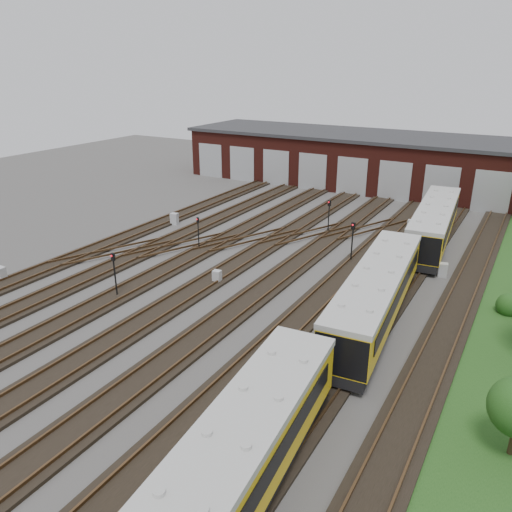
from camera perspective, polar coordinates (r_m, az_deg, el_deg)
The scene contains 14 objects.
ground at distance 31.01m, azimuth -7.80°, elevation -7.16°, with size 120.00×120.00×0.00m, color #43403E.
track_network at distance 31.46m, azimuth -7.40°, elevation -6.48°, with size 30.40×70.00×0.33m.
maintenance_shed at distance 64.60m, azimuth 14.48°, elevation 10.45°, with size 51.00×12.50×6.35m.
metro_train at distance 30.22m, azimuth 13.59°, elevation -4.29°, with size 4.05×47.27×3.12m.
signal_mast_0 at distance 33.93m, azimuth -15.89°, elevation -1.47°, with size 0.28×0.26×3.13m.
signal_mast_1 at distance 41.26m, azimuth -6.62°, elevation 3.02°, with size 0.25×0.24×2.84m.
signal_mast_2 at distance 45.74m, azimuth 8.34°, elevation 4.99°, with size 0.29×0.28×3.07m.
signal_mast_3 at distance 39.21m, azimuth 10.97°, elevation 2.19°, with size 0.30×0.28×3.22m.
relay_cabinet_0 at distance 40.00m, azimuth -27.11°, elevation -1.86°, with size 0.64×0.53×1.06m, color #B9BBBE.
relay_cabinet_1 at distance 48.70m, azimuth -9.31°, elevation 4.20°, with size 0.68×0.56×1.13m, color #B9BBBE.
relay_cabinet_2 at distance 35.46m, azimuth -4.48°, elevation -2.37°, with size 0.56×0.47×0.94m, color #B9BBBE.
relay_cabinet_3 at distance 48.17m, azimuth 17.31°, elevation 3.31°, with size 0.67×0.56×1.12m, color #B9BBBE.
relay_cabinet_4 at distance 38.82m, azimuth 20.57°, elevation -1.50°, with size 0.62×0.52×1.04m, color #B9BBBE.
bush_0 at distance 34.82m, azimuth 27.00°, elevation -4.72°, with size 1.54×1.54×1.54m, color #1C4413.
Camera 1 is at (17.15, -21.23, 14.71)m, focal length 35.00 mm.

